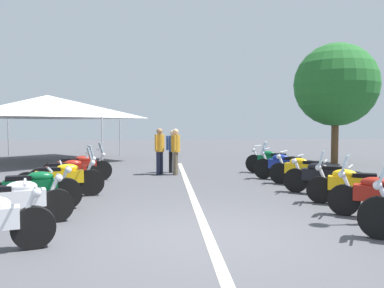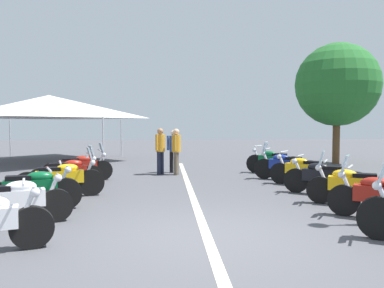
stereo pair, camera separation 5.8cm
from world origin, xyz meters
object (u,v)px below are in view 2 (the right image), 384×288
at_px(traffic_cone_1, 343,176).
at_px(bystander_1, 176,148).
at_px(event_tent, 49,107).
at_px(motorcycle_right_row_3, 325,177).
at_px(motorcycle_left_row_3, 61,178).
at_px(motorcycle_left_row_4, 68,172).
at_px(motorcycle_right_row_6, 273,161).
at_px(motorcycle_right_row_5, 286,165).
at_px(motorcycle_left_row_1, 11,201).
at_px(motorcycle_right_row_4, 304,170).
at_px(bystander_2, 160,147).
at_px(motorcycle_left_row_5, 79,167).
at_px(bystander_0, 174,148).
at_px(motorcycle_right_row_2, 352,185).
at_px(roadside_tree_0, 337,85).
at_px(motorcycle_left_row_2, 32,189).
at_px(motorcycle_right_row_1, 383,196).

height_order(traffic_cone_1, bystander_1, bystander_1).
relative_size(bystander_1, event_tent, 0.24).
bearing_deg(motorcycle_right_row_3, bystander_1, -15.12).
xyz_separation_m(motorcycle_left_row_3, event_tent, (9.33, 3.10, 2.18)).
bearing_deg(motorcycle_left_row_4, bystander_1, 18.67).
bearing_deg(motorcycle_right_row_6, motorcycle_right_row_5, 126.75).
bearing_deg(motorcycle_right_row_5, motorcycle_left_row_1, 67.76).
height_order(motorcycle_right_row_4, bystander_2, bystander_2).
bearing_deg(motorcycle_right_row_5, motorcycle_right_row_6, -61.54).
height_order(motorcycle_left_row_5, bystander_0, bystander_0).
relative_size(motorcycle_left_row_4, traffic_cone_1, 3.10).
distance_m(motorcycle_left_row_1, motorcycle_right_row_2, 6.86).
relative_size(motorcycle_left_row_1, motorcycle_right_row_6, 1.16).
distance_m(motorcycle_left_row_4, motorcycle_left_row_5, 1.33).
distance_m(motorcycle_right_row_4, motorcycle_right_row_5, 1.18).
distance_m(motorcycle_left_row_1, bystander_1, 7.35).
relative_size(motorcycle_right_row_4, roadside_tree_0, 0.32).
height_order(motorcycle_right_row_3, bystander_2, bystander_2).
relative_size(motorcycle_right_row_4, bystander_2, 1.07).
relative_size(motorcycle_right_row_2, traffic_cone_1, 2.95).
height_order(motorcycle_right_row_2, motorcycle_right_row_6, motorcycle_right_row_2).
relative_size(motorcycle_left_row_4, motorcycle_left_row_5, 0.92).
height_order(motorcycle_left_row_5, motorcycle_right_row_4, motorcycle_left_row_5).
relative_size(motorcycle_left_row_2, motorcycle_right_row_6, 1.13).
bearing_deg(motorcycle_left_row_4, motorcycle_left_row_1, -112.17).
bearing_deg(motorcycle_right_row_1, motorcycle_right_row_5, -53.70).
relative_size(motorcycle_left_row_2, event_tent, 0.29).
bearing_deg(motorcycle_left_row_5, bystander_1, 5.00).
distance_m(motorcycle_right_row_1, bystander_2, 8.04).
xyz_separation_m(motorcycle_left_row_1, motorcycle_right_row_4, (3.97, -6.70, 0.01)).
relative_size(motorcycle_left_row_5, motorcycle_right_row_5, 1.09).
bearing_deg(bystander_2, traffic_cone_1, 5.06).
height_order(bystander_0, event_tent, event_tent).
xyz_separation_m(motorcycle_left_row_2, motorcycle_right_row_1, (-1.14, -6.78, -0.01)).
xyz_separation_m(motorcycle_left_row_2, motorcycle_right_row_3, (1.40, -6.73, -0.01)).
relative_size(motorcycle_right_row_4, motorcycle_right_row_6, 1.02).
bearing_deg(bystander_1, motorcycle_left_row_5, 37.15).
distance_m(motorcycle_left_row_3, bystander_2, 4.81).
distance_m(motorcycle_right_row_5, motorcycle_right_row_6, 1.53).
relative_size(motorcycle_left_row_5, event_tent, 0.30).
bearing_deg(roadside_tree_0, motorcycle_right_row_6, 131.15).
bearing_deg(bystander_0, motorcycle_right_row_2, 17.80).
bearing_deg(bystander_1, motorcycle_left_row_4, 54.27).
distance_m(motorcycle_left_row_2, bystander_0, 6.86).
height_order(motorcycle_left_row_3, bystander_1, bystander_1).
bearing_deg(bystander_1, motorcycle_right_row_5, 168.92).
bearing_deg(motorcycle_left_row_1, traffic_cone_1, 3.53).
height_order(motorcycle_left_row_1, bystander_1, bystander_1).
xyz_separation_m(motorcycle_left_row_5, bystander_2, (1.53, -2.51, 0.50)).
height_order(motorcycle_left_row_5, roadside_tree_0, roadside_tree_0).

